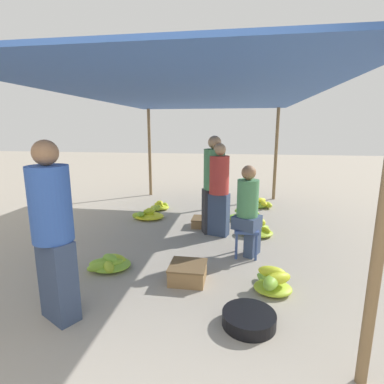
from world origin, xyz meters
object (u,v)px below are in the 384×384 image
Objects in this scene: stool at (246,234)px; basin_black at (249,319)px; banana_pile_left_2 at (159,207)px; shopper_walking_mid at (214,184)px; vendor_seated at (249,210)px; shopper_walking_far at (219,189)px; crate_mid at (188,272)px; banana_pile_left_0 at (109,263)px; banana_pile_left_1 at (148,215)px; banana_pile_right_0 at (272,282)px; vendor_foreground at (53,231)px; banana_pile_right_3 at (243,216)px; banana_pile_right_2 at (256,230)px; crate_near at (203,222)px.

stool is 0.83× the size of basin_black.
shopper_walking_mid is (1.34, -1.32, 0.81)m from banana_pile_left_2.
vendor_seated is 0.95m from shopper_walking_far.
vendor_seated is at bearing 25.40° from stool.
crate_mid is (-0.71, -0.85, -0.23)m from stool.
banana_pile_left_0 reaches higher than basin_black.
banana_pile_left_1 is at bearing 121.87° from basin_black.
shopper_walking_mid reaches higher than banana_pile_left_2.
basin_black is 4.27m from banana_pile_left_2.
banana_pile_right_0 is 2.04m from shopper_walking_far.
banana_pile_left_0 is at bearing 88.71° from vendor_foreground.
shopper_walking_mid reaches higher than banana_pile_right_3.
banana_pile_left_1 is 0.98× the size of banana_pile_right_3.
banana_pile_left_2 is at bearing 147.56° from banana_pile_right_2.
vendor_seated is 2.07× the size of banana_pile_left_1.
banana_pile_right_2 is (0.19, 0.92, -0.25)m from stool.
banana_pile_right_0 is at bearing -48.32° from banana_pile_left_1.
shopper_walking_far reaches higher than banana_pile_right_3.
vendor_foreground reaches higher than banana_pile_right_3.
crate_near is (-0.97, 0.31, -0.00)m from banana_pile_right_2.
banana_pile_right_3 reaches higher than crate_near.
banana_pile_left_0 is (-1.80, -0.70, -0.62)m from vendor_seated.
banana_pile_left_0 is 1.36× the size of crate_near.
vendor_seated reaches higher than banana_pile_right_2.
banana_pile_left_1 is 1.11× the size of banana_pile_left_2.
basin_black is 0.92× the size of banana_pile_left_0.
banana_pile_right_0 reaches higher than banana_pile_left_0.
banana_pile_left_0 is at bearing -158.68° from vendor_seated.
vendor_seated is at bearing -57.00° from crate_near.
banana_pile_right_0 is at bearing -66.26° from shopper_walking_mid.
banana_pile_left_0 is at bearing 153.44° from basin_black.
crate_mid is (-0.99, 0.11, -0.02)m from banana_pile_right_0.
shopper_walking_far reaches higher than banana_pile_left_0.
basin_black is at bearing -94.42° from banana_pile_right_2.
basin_black is at bearing -90.01° from stool.
banana_pile_right_0 is 0.38× the size of shopper_walking_far.
banana_pile_right_0 is (2.06, -0.26, 0.05)m from banana_pile_left_0.
shopper_walking_mid reaches higher than banana_pile_right_2.
banana_pile_right_3 is 1.30m from shopper_walking_mid.
banana_pile_right_0 is 0.35× the size of shopper_walking_mid.
crate_near is (-0.77, 1.22, -0.25)m from stool.
crate_near is at bearing -42.33° from banana_pile_left_2.
shopper_walking_far is (-0.65, -0.10, 0.73)m from banana_pile_right_2.
vendor_seated is 1.27m from crate_mid.
vendor_foreground is at bearing -135.94° from stool.
vendor_foreground is 4.08m from banana_pile_left_2.
vendor_foreground is at bearing -140.68° from crate_mid.
vendor_seated reaches higher than banana_pile_right_0.
vendor_foreground is at bearing -159.16° from banana_pile_right_0.
shopper_walking_mid is at bearing 130.43° from shopper_walking_far.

